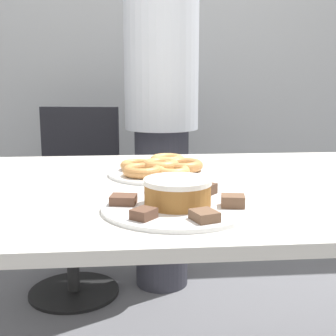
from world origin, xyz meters
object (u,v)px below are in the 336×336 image
(person_standing, at_px, (162,120))
(plate_donuts, at_px, (161,173))
(frosted_cake, at_px, (178,192))
(plate_cake, at_px, (178,207))
(office_chair_left, at_px, (74,206))

(person_standing, height_order, plate_donuts, person_standing)
(person_standing, xyz_separation_m, frosted_cake, (-0.06, -1.20, -0.06))
(plate_cake, bearing_deg, person_standing, 87.37)
(plate_donuts, bearing_deg, office_chair_left, 114.83)
(plate_cake, relative_size, plate_donuts, 1.08)
(person_standing, height_order, frosted_cake, person_standing)
(office_chair_left, distance_m, plate_cake, 1.28)
(person_standing, distance_m, plate_donuts, 0.82)
(plate_donuts, height_order, frosted_cake, frosted_cake)
(frosted_cake, bearing_deg, plate_cake, 0.00)
(office_chair_left, distance_m, frosted_cake, 1.29)
(person_standing, relative_size, frosted_cake, 10.13)
(plate_donuts, bearing_deg, frosted_cake, -88.59)
(office_chair_left, bearing_deg, plate_cake, -62.36)
(office_chair_left, relative_size, frosted_cake, 5.69)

